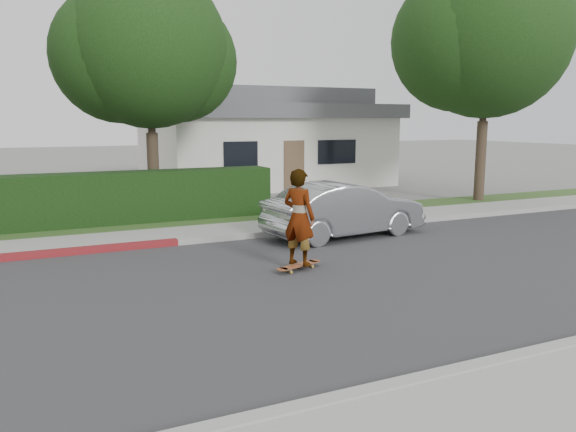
# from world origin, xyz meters

# --- Properties ---
(ground) EXTENTS (120.00, 120.00, 0.00)m
(ground) POSITION_xyz_m (0.00, 0.00, 0.00)
(ground) COLOR slate
(ground) RESTS_ON ground
(road) EXTENTS (60.00, 8.00, 0.01)m
(road) POSITION_xyz_m (0.00, 0.00, 0.01)
(road) COLOR #2D2D30
(road) RESTS_ON ground
(curb_near) EXTENTS (60.00, 0.20, 0.15)m
(curb_near) POSITION_xyz_m (0.00, -4.10, 0.07)
(curb_near) COLOR #9E9E99
(curb_near) RESTS_ON ground
(curb_far) EXTENTS (60.00, 0.20, 0.15)m
(curb_far) POSITION_xyz_m (0.00, 4.10, 0.07)
(curb_far) COLOR #9E9E99
(curb_far) RESTS_ON ground
(sidewalk_far) EXTENTS (60.00, 1.60, 0.12)m
(sidewalk_far) POSITION_xyz_m (0.00, 5.00, 0.06)
(sidewalk_far) COLOR gray
(sidewalk_far) RESTS_ON ground
(planting_strip) EXTENTS (60.00, 1.60, 0.10)m
(planting_strip) POSITION_xyz_m (0.00, 6.60, 0.05)
(planting_strip) COLOR #2D4C1E
(planting_strip) RESTS_ON ground
(tree_center) EXTENTS (5.66, 4.84, 7.44)m
(tree_center) POSITION_xyz_m (1.49, 9.19, 4.90)
(tree_center) COLOR #33261C
(tree_center) RESTS_ON ground
(tree_right) EXTENTS (6.32, 5.60, 8.56)m
(tree_right) POSITION_xyz_m (12.49, 6.69, 5.63)
(tree_right) COLOR #33261C
(tree_right) RESTS_ON ground
(house) EXTENTS (10.60, 8.60, 4.30)m
(house) POSITION_xyz_m (8.00, 16.00, 2.10)
(house) COLOR beige
(house) RESTS_ON ground
(skateboard) EXTENTS (1.13, 0.59, 0.10)m
(skateboard) POSITION_xyz_m (2.61, 0.89, 0.10)
(skateboard) COLOR #B68732
(skateboard) RESTS_ON ground
(skateboarder) EXTENTS (0.73, 0.82, 1.88)m
(skateboarder) POSITION_xyz_m (2.61, 0.89, 1.05)
(skateboarder) COLOR white
(skateboarder) RESTS_ON skateboard
(car_silver) EXTENTS (4.32, 1.95, 1.38)m
(car_silver) POSITION_xyz_m (5.07, 3.31, 0.69)
(car_silver) COLOR #A6A7AC
(car_silver) RESTS_ON ground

